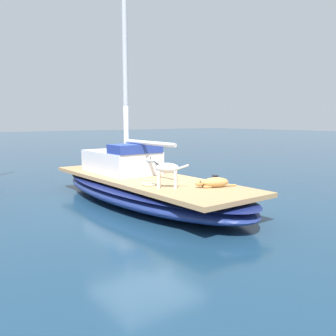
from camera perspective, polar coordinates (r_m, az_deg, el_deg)
The scene contains 8 objects.
ground_plane at distance 9.53m, azimuth -3.60°, elevation -5.39°, with size 120.00×120.00×0.00m, color navy.
sailboat_main at distance 9.46m, azimuth -3.62°, elevation -3.41°, with size 2.66×7.29×0.66m.
mast_main at distance 10.10m, azimuth -6.36°, elevation 18.44°, with size 0.14×2.27×7.52m.
cabin_house at distance 10.29m, azimuth -7.15°, elevation 1.22°, with size 1.45×2.25×0.84m.
dog_white at distance 7.83m, azimuth -0.47°, elevation -0.16°, with size 0.75×0.69×0.70m.
dog_tan at distance 8.05m, azimuth 7.23°, elevation -2.27°, with size 0.91×0.48×0.22m.
deck_winch at distance 8.45m, azimuth 7.40°, elevation -1.87°, with size 0.16×0.16×0.21m.
coiled_rope at distance 8.27m, azimuth -3.00°, elevation -2.55°, with size 0.32×0.32×0.04m, color beige.
Camera 1 is at (-5.04, -7.80, 2.14)m, focal length 38.83 mm.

